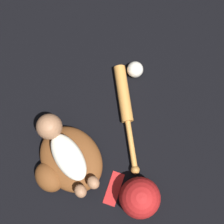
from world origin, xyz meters
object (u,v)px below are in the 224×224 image
at_px(baseball_cap, 139,198).
at_px(baseball, 135,70).
at_px(baby_figure, 62,147).
at_px(baseball_bat, 125,105).
at_px(baseball_glove, 68,162).

bearing_deg(baseball_cap, baseball, -20.81).
relative_size(baby_figure, baseball_bat, 0.75).
height_order(baseball, baseball_cap, baseball_cap).
distance_m(baseball_glove, baseball_bat, 0.38).
bearing_deg(baseball_glove, baseball_bat, -65.06).
relative_size(baseball, baseball_cap, 0.32).
bearing_deg(baseball_glove, baseball_cap, -136.95).
bearing_deg(baseball_bat, baby_figure, 107.40).
xyz_separation_m(baseball, baseball_cap, (-0.56, 0.21, 0.03)).
height_order(baseball_bat, baseball, baseball).
height_order(baby_figure, baseball_cap, baby_figure).
distance_m(baseball_glove, baby_figure, 0.11).
xyz_separation_m(baseball_glove, baby_figure, (0.05, -0.01, 0.09)).
bearing_deg(baby_figure, baseball_bat, -72.60).
relative_size(baseball_bat, baseball, 6.53).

